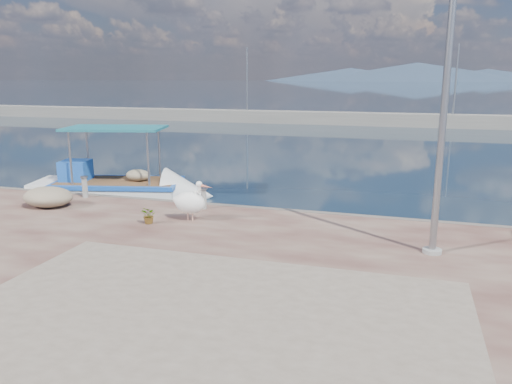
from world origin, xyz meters
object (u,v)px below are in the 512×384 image
object	(u,v)px
boat_left	(117,191)
pelican	(190,202)
bollard_near	(204,198)
lamp_post	(444,112)

from	to	relation	value
boat_left	pelican	distance (m)	6.17
boat_left	pelican	size ratio (longest dim) A/B	5.56
bollard_near	lamp_post	bearing A→B (deg)	-17.81
lamp_post	bollard_near	world-z (taller)	lamp_post
pelican	lamp_post	size ratio (longest dim) A/B	0.18
lamp_post	boat_left	bearing A→B (deg)	158.20
boat_left	bollard_near	xyz separation A→B (m)	(4.67, -2.40, 0.61)
pelican	bollard_near	distance (m)	1.38
pelican	lamp_post	xyz separation A→B (m)	(6.61, -0.82, 2.73)
pelican	bollard_near	xyz separation A→B (m)	(-0.16, 1.35, -0.20)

